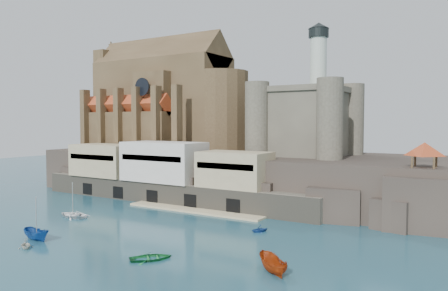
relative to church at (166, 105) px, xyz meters
name	(u,v)px	position (x,y,z in m)	size (l,w,h in m)	color
ground	(119,229)	(24.13, -41.85, -22.13)	(300.00, 300.00, 0.00)	#1A4556
promontory	(239,174)	(23.94, -2.48, -17.20)	(100.00, 36.00, 10.00)	black
quay	(162,174)	(13.94, -18.78, -16.06)	(70.00, 12.00, 13.05)	#696354
church	(166,105)	(0.00, 0.00, 0.00)	(47.00, 25.93, 30.51)	#483721
castle_keep	(306,118)	(40.21, -0.78, -3.81)	(21.20, 21.20, 29.30)	#4D493D
rock_outcrop	(423,204)	(66.13, -16.01, -18.11)	(14.50, 10.50, 8.70)	black
pavilion	(424,151)	(66.13, -15.85, -9.40)	(6.40, 6.40, 5.40)	#483721
boat_1	(26,248)	(20.91, -56.44, -22.13)	(2.44, 1.49, 2.83)	beige
boat_2	(37,240)	(18.51, -53.03, -22.13)	(2.07, 2.13, 5.51)	navy
boat_3	(151,260)	(39.09, -51.28, -22.13)	(3.81, 1.11, 5.34)	#1C803B
boat_5	(272,272)	(54.13, -47.39, -22.13)	(2.15, 2.21, 5.73)	#972F0A
boat_6	(73,217)	(10.19, -39.71, -22.13)	(4.52, 1.31, 6.33)	white
boat_7	(260,232)	(44.42, -31.59, -22.13)	(2.47, 1.51, 2.86)	navy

